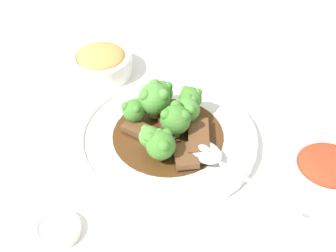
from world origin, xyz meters
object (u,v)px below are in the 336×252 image
broccoli_floret_2 (154,98)px  broccoli_floret_7 (161,144)px  main_plate (168,137)px  serving_spoon (212,156)px  broccoli_floret_0 (150,137)px  broccoli_floret_5 (176,118)px  broccoli_floret_1 (134,110)px  beef_strip_3 (145,132)px  side_bowl_kimchi (327,173)px  side_bowl_appetizer (101,62)px  beef_strip_0 (168,121)px  broccoli_floret_4 (187,109)px  sauce_dish (58,229)px  broccoli_floret_6 (161,92)px  beef_strip_1 (185,156)px  broccoli_floret_3 (190,98)px  beef_strip_2 (198,138)px

broccoli_floret_2 → broccoli_floret_7: (0.08, 0.04, -0.01)m
main_plate → serving_spoon: size_ratio=1.48×
broccoli_floret_0 → broccoli_floret_5: bearing=151.3°
broccoli_floret_0 → broccoli_floret_1: bearing=-137.1°
beef_strip_3 → side_bowl_kimchi: 0.27m
side_bowl_appetizer → broccoli_floret_2: bearing=55.2°
beef_strip_0 → beef_strip_3: size_ratio=0.73×
broccoli_floret_0 → broccoli_floret_1: (-0.05, -0.05, -0.00)m
beef_strip_0 → broccoli_floret_4: (-0.01, 0.03, 0.02)m
broccoli_floret_1 → beef_strip_3: bearing=50.6°
beef_strip_0 → side_bowl_appetizer: size_ratio=0.52×
broccoli_floret_0 → broccoli_floret_7: 0.02m
beef_strip_3 → sauce_dish: beef_strip_3 is taller
broccoli_floret_0 → broccoli_floret_4: bearing=157.4°
main_plate → broccoli_floret_2: (-0.03, -0.03, 0.05)m
main_plate → broccoli_floret_0: 0.06m
main_plate → broccoli_floret_7: bearing=8.2°
broccoli_floret_0 → broccoli_floret_2: size_ratio=0.70×
broccoli_floret_2 → sauce_dish: size_ratio=1.00×
broccoli_floret_2 → side_bowl_appetizer: broccoli_floret_2 is taller
broccoli_floret_6 → broccoli_floret_7: same height
broccoli_floret_1 → broccoli_floret_2: broccoli_floret_2 is taller
beef_strip_0 → side_bowl_kimchi: (0.03, 0.25, 0.00)m
beef_strip_3 → sauce_dish: size_ratio=1.30×
beef_strip_0 → beef_strip_1: (0.06, 0.05, 0.00)m
broccoli_floret_4 → broccoli_floret_6: 0.06m
broccoli_floret_2 → side_bowl_kimchi: bearing=82.6°
broccoli_floret_0 → broccoli_floret_7: broccoli_floret_7 is taller
broccoli_floret_3 → broccoli_floret_5: 0.06m
broccoli_floret_0 → sauce_dish: size_ratio=0.71×
beef_strip_3 → broccoli_floret_2: (-0.05, -0.00, 0.03)m
main_plate → broccoli_floret_2: size_ratio=4.58×
beef_strip_2 → broccoli_floret_3: size_ratio=1.69×
broccoli_floret_1 → main_plate: bearing=83.9°
broccoli_floret_1 → broccoli_floret_3: size_ratio=0.88×
broccoli_floret_3 → side_bowl_appetizer: (-0.07, -0.19, -0.02)m
serving_spoon → side_bowl_appetizer: (-0.16, -0.26, -0.00)m
serving_spoon → side_bowl_kimchi: 0.16m
beef_strip_3 → broccoli_floret_7: size_ratio=1.68×
broccoli_floret_7 → sauce_dish: size_ratio=0.78×
side_bowl_appetizer → broccoli_floret_7: bearing=45.2°
broccoli_floret_4 → sauce_dish: (0.24, -0.10, -0.04)m
broccoli_floret_6 → side_bowl_appetizer: (-0.07, -0.14, -0.02)m
broccoli_floret_5 → sauce_dish: broccoli_floret_5 is taller
broccoli_floret_5 → sauce_dish: size_ratio=0.90×
beef_strip_2 → broccoli_floret_7: 0.07m
broccoli_floret_5 → broccoli_floret_6: size_ratio=1.16×
main_plate → broccoli_floret_0: broccoli_floret_0 is taller
beef_strip_0 → broccoli_floret_0: broccoli_floret_0 is taller
broccoli_floret_1 → broccoli_floret_2: 0.04m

